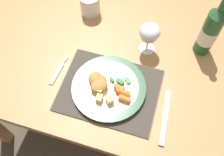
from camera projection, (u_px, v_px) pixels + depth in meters
The scene contains 13 objects.
ground_plane at pixel (113, 112), 1.66m from camera, with size 6.00×6.00×0.00m, color #4C4238.
dining_table at pixel (114, 59), 1.10m from camera, with size 1.28×0.83×0.74m.
placemat at pixel (110, 90), 0.92m from camera, with size 0.36×0.28×0.01m.
dinner_plate at pixel (109, 88), 0.90m from camera, with size 0.27×0.27×0.02m.
breaded_croquettes at pixel (98, 82), 0.89m from camera, with size 0.10×0.11×0.04m.
green_beans_pile at pixel (121, 83), 0.89m from camera, with size 0.08×0.06×0.02m.
glazed_carrots at pixel (122, 93), 0.87m from camera, with size 0.07×0.06×0.02m.
fork at pixel (58, 72), 0.95m from camera, with size 0.02×0.14×0.01m.
table_knife at pixel (164, 122), 0.86m from camera, with size 0.03×0.21×0.01m.
wine_glass at pixel (150, 33), 0.92m from camera, with size 0.08×0.08×0.14m.
bottle at pixel (210, 31), 0.91m from camera, with size 0.07×0.07×0.29m.
roast_potatoes at pixel (102, 95), 0.86m from camera, with size 0.08×0.06×0.03m.
drinking_cup at pixel (90, 4), 1.07m from camera, with size 0.08×0.08×0.09m.
Camera 1 is at (0.17, -0.59, 1.56)m, focal length 40.00 mm.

